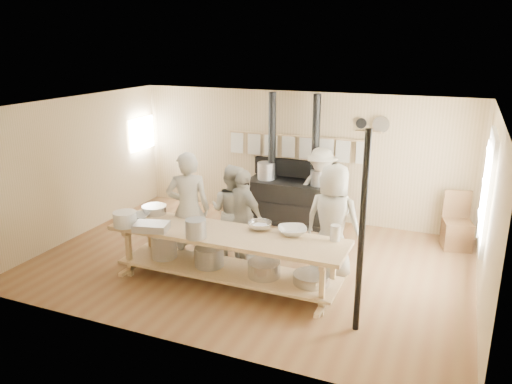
% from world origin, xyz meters
% --- Properties ---
extents(ground, '(7.00, 7.00, 0.00)m').
position_xyz_m(ground, '(0.00, 0.00, 0.00)').
color(ground, brown).
rests_on(ground, ground).
extents(room_shell, '(7.00, 7.00, 7.00)m').
position_xyz_m(room_shell, '(0.00, 0.00, 1.62)').
color(room_shell, tan).
rests_on(room_shell, ground).
extents(window_right, '(0.09, 1.50, 1.65)m').
position_xyz_m(window_right, '(3.47, 0.60, 1.50)').
color(window_right, beige).
rests_on(window_right, ground).
extents(left_opening, '(0.00, 0.90, 0.90)m').
position_xyz_m(left_opening, '(-3.45, 2.00, 1.60)').
color(left_opening, white).
rests_on(left_opening, ground).
extents(stove, '(1.90, 0.75, 2.60)m').
position_xyz_m(stove, '(-0.01, 2.12, 0.52)').
color(stove, black).
rests_on(stove, ground).
extents(towel_rail, '(3.00, 0.04, 0.47)m').
position_xyz_m(towel_rail, '(-0.00, 2.40, 1.55)').
color(towel_rail, tan).
rests_on(towel_rail, ground).
extents(back_wall_shelf, '(0.63, 0.14, 0.32)m').
position_xyz_m(back_wall_shelf, '(1.46, 2.43, 2.00)').
color(back_wall_shelf, tan).
rests_on(back_wall_shelf, ground).
extents(prep_table, '(3.60, 0.90, 0.85)m').
position_xyz_m(prep_table, '(-0.01, -0.90, 0.52)').
color(prep_table, tan).
rests_on(prep_table, ground).
extents(support_post, '(0.08, 0.08, 2.60)m').
position_xyz_m(support_post, '(2.05, -1.35, 1.30)').
color(support_post, black).
rests_on(support_post, ground).
extents(cook_far_left, '(0.83, 0.72, 1.91)m').
position_xyz_m(cook_far_left, '(-0.90, -0.45, 0.95)').
color(cook_far_left, '#B7B4A2').
rests_on(cook_far_left, ground).
extents(cook_left, '(0.80, 0.64, 1.61)m').
position_xyz_m(cook_left, '(-0.40, 0.14, 0.80)').
color(cook_left, '#B7B4A2').
rests_on(cook_left, ground).
extents(cook_center, '(0.93, 0.65, 1.80)m').
position_xyz_m(cook_center, '(1.36, 0.04, 0.90)').
color(cook_center, '#B7B4A2').
rests_on(cook_center, ground).
extents(cook_right, '(1.00, 0.75, 1.58)m').
position_xyz_m(cook_right, '(-0.13, 0.01, 0.79)').
color(cook_right, '#B7B4A2').
rests_on(cook_right, ground).
extents(cook_by_window, '(1.07, 0.63, 1.62)m').
position_xyz_m(cook_by_window, '(0.64, 1.95, 0.81)').
color(cook_by_window, '#B7B4A2').
rests_on(cook_by_window, ground).
extents(chair, '(0.57, 0.57, 1.01)m').
position_xyz_m(chair, '(3.15, 1.97, 0.30)').
color(chair, '#533921').
rests_on(chair, ground).
extents(bowl_white_a, '(0.43, 0.43, 0.08)m').
position_xyz_m(bowl_white_a, '(-1.55, -0.90, 0.89)').
color(bowl_white_a, white).
rests_on(bowl_white_a, prep_table).
extents(bowl_steel_a, '(0.41, 0.41, 0.09)m').
position_xyz_m(bowl_steel_a, '(-1.55, -1.23, 0.90)').
color(bowl_steel_a, silver).
rests_on(bowl_steel_a, prep_table).
extents(bowl_white_b, '(0.56, 0.56, 0.10)m').
position_xyz_m(bowl_white_b, '(0.91, -0.57, 0.90)').
color(bowl_white_b, white).
rests_on(bowl_white_b, prep_table).
extents(bowl_steel_b, '(0.48, 0.48, 0.11)m').
position_xyz_m(bowl_steel_b, '(0.40, -0.57, 0.91)').
color(bowl_steel_b, silver).
rests_on(bowl_steel_b, prep_table).
extents(roasting_pan, '(0.56, 0.45, 0.11)m').
position_xyz_m(roasting_pan, '(-1.08, -1.23, 0.91)').
color(roasting_pan, '#B2B2B7').
rests_on(roasting_pan, prep_table).
extents(mixing_bowl_large, '(0.51, 0.51, 0.13)m').
position_xyz_m(mixing_bowl_large, '(-1.47, -0.57, 0.91)').
color(mixing_bowl_large, silver).
rests_on(mixing_bowl_large, prep_table).
extents(bucket_galv, '(0.36, 0.36, 0.28)m').
position_xyz_m(bucket_galv, '(-0.32, -1.23, 0.99)').
color(bucket_galv, gray).
rests_on(bucket_galv, prep_table).
extents(deep_bowl_enamel, '(0.43, 0.43, 0.22)m').
position_xyz_m(deep_bowl_enamel, '(-1.55, -1.23, 0.96)').
color(deep_bowl_enamel, white).
rests_on(deep_bowl_enamel, prep_table).
extents(pitcher, '(0.18, 0.18, 0.23)m').
position_xyz_m(pitcher, '(1.55, -0.57, 0.96)').
color(pitcher, white).
rests_on(pitcher, prep_table).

